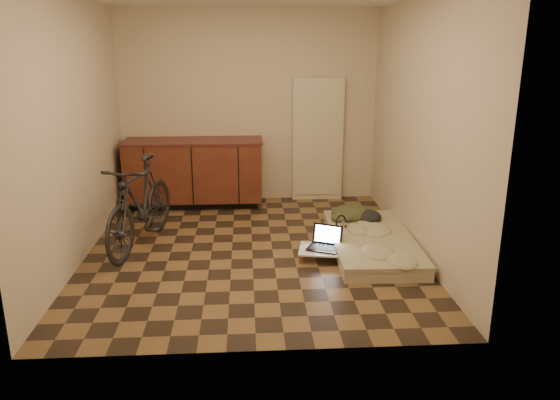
{
  "coord_description": "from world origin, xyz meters",
  "views": [
    {
      "loc": [
        -0.05,
        -5.53,
        2.2
      ],
      "look_at": [
        0.3,
        0.04,
        0.55
      ],
      "focal_mm": 35.0,
      "sensor_mm": 36.0,
      "label": 1
    }
  ],
  "objects": [
    {
      "name": "laptop",
      "position": [
        0.76,
        -0.24,
        0.15
      ],
      "size": [
        0.41,
        0.39,
        0.22
      ],
      "rotation": [
        0.0,
        0.0,
        -0.44
      ],
      "color": "black",
      "rests_on": "lap_desk"
    },
    {
      "name": "cabinets",
      "position": [
        -0.75,
        1.7,
        0.47
      ],
      "size": [
        1.84,
        0.62,
        0.91
      ],
      "color": "black",
      "rests_on": "ground"
    },
    {
      "name": "futon",
      "position": [
        1.3,
        -0.04,
        0.08
      ],
      "size": [
        0.93,
        1.83,
        0.15
      ],
      "rotation": [
        0.0,
        0.0,
        -0.04
      ],
      "color": "beige",
      "rests_on": "ground"
    },
    {
      "name": "appliance_panel",
      "position": [
        0.95,
        1.94,
        0.85
      ],
      "size": [
        0.7,
        0.1,
        1.7
      ],
      "primitive_type": "cube",
      "color": "beige",
      "rests_on": "ground"
    },
    {
      "name": "bicycle",
      "position": [
        -1.2,
        0.18,
        0.54
      ],
      "size": [
        0.88,
        1.74,
        1.08
      ],
      "primitive_type": "imported",
      "rotation": [
        0.0,
        0.0,
        -0.24
      ],
      "color": "black",
      "rests_on": "ground"
    },
    {
      "name": "clothing_pile",
      "position": [
        1.25,
        0.57,
        0.26
      ],
      "size": [
        0.54,
        0.46,
        0.21
      ],
      "primitive_type": null,
      "rotation": [
        0.0,
        0.0,
        -0.04
      ],
      "color": "#393D23",
      "rests_on": "futon"
    },
    {
      "name": "lap_desk",
      "position": [
        0.8,
        -0.28,
        0.09
      ],
      "size": [
        0.69,
        0.51,
        0.1
      ],
      "rotation": [
        0.0,
        0.0,
        -0.18
      ],
      "color": "brown",
      "rests_on": "ground"
    },
    {
      "name": "headphones",
      "position": [
        1.0,
        0.19,
        0.23
      ],
      "size": [
        0.29,
        0.29,
        0.14
      ],
      "primitive_type": null,
      "rotation": [
        0.0,
        0.0,
        0.79
      ],
      "color": "black",
      "rests_on": "futon"
    },
    {
      "name": "room_shell",
      "position": [
        0.0,
        0.0,
        1.3
      ],
      "size": [
        3.5,
        4.0,
        2.6
      ],
      "color": "brown",
      "rests_on": "ground"
    },
    {
      "name": "mouse",
      "position": [
        0.97,
        -0.33,
        0.12
      ],
      "size": [
        0.08,
        0.12,
        0.04
      ],
      "primitive_type": "ellipsoid",
      "rotation": [
        0.0,
        0.0,
        -0.11
      ],
      "color": "white",
      "rests_on": "lap_desk"
    }
  ]
}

